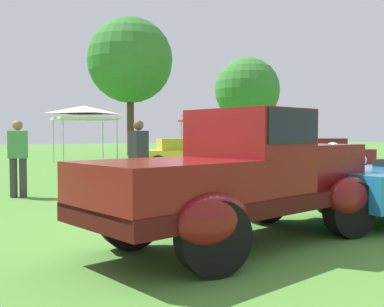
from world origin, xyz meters
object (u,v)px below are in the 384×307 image
(feature_pickup_truck, at_px, (244,175))
(spectator_near_truck, at_px, (18,156))
(show_car_yellow, at_px, (188,155))
(canopy_tent_right_field, at_px, (211,114))
(canopy_tent_center_field, at_px, (84,112))
(show_car_burgundy, at_px, (320,154))
(spectator_by_row, at_px, (139,156))

(feature_pickup_truck, distance_m, spectator_near_truck, 6.18)
(show_car_yellow, bearing_deg, canopy_tent_right_field, 54.56)
(show_car_yellow, xyz_separation_m, canopy_tent_center_field, (-2.43, 6.06, 1.82))
(feature_pickup_truck, relative_size, canopy_tent_right_field, 1.67)
(feature_pickup_truck, bearing_deg, show_car_burgundy, 44.02)
(show_car_yellow, height_order, spectator_near_truck, spectator_near_truck)
(spectator_near_truck, height_order, canopy_tent_center_field, canopy_tent_center_field)
(spectator_near_truck, bearing_deg, show_car_yellow, 36.65)
(feature_pickup_truck, height_order, spectator_near_truck, feature_pickup_truck)
(show_car_burgundy, bearing_deg, spectator_near_truck, -164.68)
(feature_pickup_truck, height_order, canopy_tent_right_field, canopy_tent_right_field)
(show_car_burgundy, relative_size, spectator_near_truck, 2.41)
(show_car_yellow, distance_m, canopy_tent_right_field, 7.51)
(spectator_by_row, height_order, canopy_tent_right_field, canopy_tent_right_field)
(spectator_near_truck, xyz_separation_m, spectator_by_row, (2.32, -1.31, 0.00))
(spectator_near_truck, distance_m, canopy_tent_center_field, 11.67)
(show_car_yellow, relative_size, canopy_tent_center_field, 1.69)
(spectator_near_truck, relative_size, canopy_tent_center_field, 0.62)
(show_car_yellow, height_order, spectator_by_row, spectator_by_row)
(show_car_yellow, relative_size, canopy_tent_right_field, 1.69)
(spectator_by_row, xyz_separation_m, canopy_tent_right_field, (8.35, 12.04, 1.51))
(spectator_by_row, distance_m, canopy_tent_right_field, 14.73)
(spectator_by_row, bearing_deg, canopy_tent_center_field, 82.10)
(feature_pickup_truck, relative_size, spectator_by_row, 2.68)
(spectator_near_truck, bearing_deg, canopy_tent_center_field, 69.75)
(canopy_tent_center_field, bearing_deg, spectator_near_truck, -110.25)
(feature_pickup_truck, height_order, show_car_yellow, feature_pickup_truck)
(spectator_near_truck, distance_m, canopy_tent_right_field, 15.20)
(spectator_near_truck, height_order, spectator_by_row, same)
(show_car_yellow, bearing_deg, canopy_tent_center_field, 111.86)
(show_car_burgundy, bearing_deg, spectator_by_row, -153.90)
(spectator_near_truck, relative_size, canopy_tent_right_field, 0.62)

